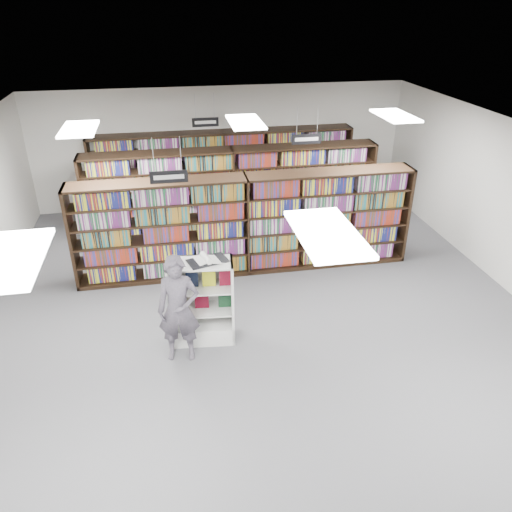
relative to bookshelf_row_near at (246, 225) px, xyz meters
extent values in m
plane|color=#4E4E53|center=(0.00, -2.00, -1.05)|extent=(12.00, 12.00, 0.00)
cube|color=silver|center=(0.00, -2.00, 2.15)|extent=(10.00, 12.00, 0.10)
cube|color=silver|center=(0.00, 4.00, 0.55)|extent=(10.00, 0.10, 3.20)
cube|color=black|center=(0.00, 0.00, 0.00)|extent=(7.00, 0.60, 2.10)
cube|color=maroon|center=(0.00, 0.00, 0.00)|extent=(6.88, 0.42, 1.98)
cube|color=black|center=(0.00, 2.00, 0.00)|extent=(7.00, 0.60, 2.10)
cube|color=maroon|center=(0.00, 2.00, 0.00)|extent=(6.88, 0.42, 1.98)
cube|color=black|center=(0.00, 3.70, 0.00)|extent=(7.00, 0.60, 2.10)
cube|color=maroon|center=(0.00, 3.70, 0.00)|extent=(6.88, 0.42, 1.98)
cylinder|color=#B2B2B7|center=(-1.73, -1.00, 1.86)|extent=(0.01, 0.01, 0.58)
cylinder|color=#B2B2B7|center=(-1.27, -1.00, 1.86)|extent=(0.01, 0.01, 0.58)
cube|color=black|center=(-1.50, -1.00, 1.46)|extent=(0.65, 0.02, 0.22)
cube|color=silver|center=(-1.50, -1.01, 1.46)|extent=(0.52, 0.00, 0.08)
cylinder|color=#B2B2B7|center=(1.27, 1.00, 1.86)|extent=(0.01, 0.01, 0.58)
cylinder|color=#B2B2B7|center=(1.73, 1.00, 1.86)|extent=(0.01, 0.01, 0.58)
cube|color=black|center=(1.50, 1.00, 1.46)|extent=(0.65, 0.02, 0.22)
cube|color=silver|center=(1.50, 0.99, 1.46)|extent=(0.52, 0.00, 0.08)
cylinder|color=#B2B2B7|center=(-0.73, 3.00, 1.86)|extent=(0.01, 0.01, 0.58)
cylinder|color=#B2B2B7|center=(-0.27, 3.00, 1.86)|extent=(0.01, 0.01, 0.58)
cube|color=black|center=(-0.50, 3.00, 1.46)|extent=(0.65, 0.02, 0.22)
cube|color=silver|center=(-0.50, 2.99, 1.46)|extent=(0.52, 0.00, 0.08)
cube|color=white|center=(-3.00, -5.00, 2.11)|extent=(0.60, 1.20, 0.04)
cube|color=white|center=(0.00, -5.00, 2.11)|extent=(0.60, 1.20, 0.04)
cube|color=white|center=(-3.00, 0.00, 2.11)|extent=(0.60, 1.20, 0.04)
cube|color=white|center=(0.00, 0.00, 2.11)|extent=(0.60, 1.20, 0.04)
cube|color=white|center=(3.00, 0.00, 2.11)|extent=(0.60, 1.20, 0.04)
cube|color=white|center=(-1.14, -2.28, -0.89)|extent=(1.11, 0.64, 0.32)
cube|color=white|center=(-1.65, -2.23, -0.30)|extent=(0.09, 0.53, 1.49)
cube|color=white|center=(-0.63, -2.33, -0.30)|extent=(0.09, 0.53, 1.49)
cube|color=white|center=(-1.11, -2.03, -0.30)|extent=(1.06, 0.14, 1.49)
cube|color=white|center=(-1.14, -2.28, 0.43)|extent=(1.11, 0.64, 0.03)
cube|color=white|center=(-1.14, -2.28, -0.46)|extent=(1.03, 0.59, 0.02)
cube|color=white|center=(-1.14, -2.28, -0.04)|extent=(1.03, 0.59, 0.02)
cube|color=black|center=(-1.55, -2.19, 0.14)|extent=(0.22, 0.10, 0.32)
cube|color=black|center=(-1.27, -2.21, 0.14)|extent=(0.22, 0.10, 0.32)
cube|color=yellow|center=(-1.00, -2.24, 0.14)|extent=(0.22, 0.10, 0.32)
cube|color=maroon|center=(-0.72, -2.27, 0.14)|extent=(0.22, 0.10, 0.32)
cube|color=yellow|center=(-1.53, -2.19, -0.30)|extent=(0.24, 0.08, 0.30)
cube|color=maroon|center=(-1.13, -2.23, -0.30)|extent=(0.24, 0.08, 0.30)
cube|color=#154223|center=(-0.74, -2.27, -0.30)|extent=(0.24, 0.08, 0.30)
cube|color=black|center=(-1.01, -2.27, 0.45)|extent=(0.70, 0.52, 0.02)
cube|color=white|center=(-1.16, -2.27, 0.46)|extent=(0.36, 0.40, 0.05)
cube|color=white|center=(-0.86, -2.27, 0.46)|extent=(0.36, 0.40, 0.07)
cylinder|color=white|center=(-1.03, -2.27, 0.50)|extent=(0.19, 0.34, 0.10)
imported|color=#564F5B|center=(-1.53, -2.70, -0.14)|extent=(0.72, 0.52, 1.83)
camera|label=1|loc=(-1.52, -9.32, 4.24)|focal=35.00mm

